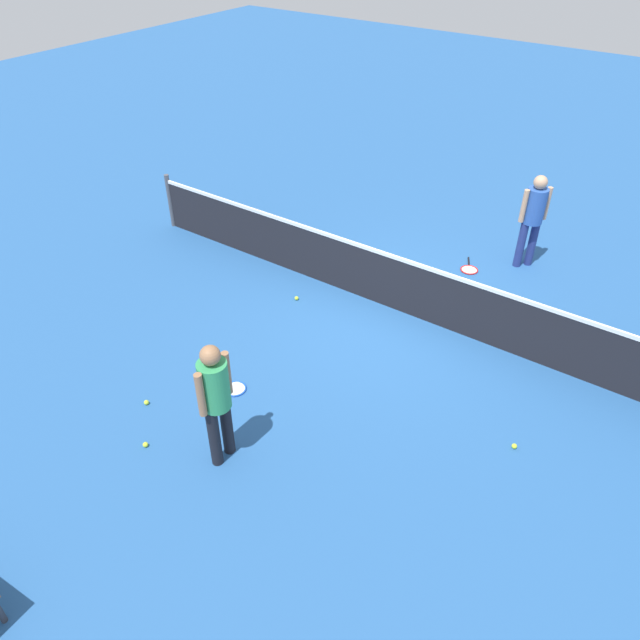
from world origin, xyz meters
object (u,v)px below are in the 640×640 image
player_far_side (533,214)px  tennis_racket_far_player (469,269)px  player_near_side (216,395)px  tennis_ball_by_net (146,402)px  tennis_ball_baseline (514,446)px  tennis_ball_midcourt (297,298)px  tennis_racket_near_player (233,389)px  tennis_ball_near_player (145,445)px

player_far_side → tennis_racket_far_player: player_far_side is taller
player_far_side → player_near_side: bearing=-102.2°
player_near_side → tennis_racket_far_player: (0.67, 5.72, -1.00)m
tennis_racket_far_player → tennis_ball_by_net: (-2.12, -5.64, 0.02)m
player_near_side → tennis_ball_baseline: size_ratio=25.76×
tennis_ball_midcourt → tennis_racket_near_player: bearing=-75.2°
tennis_ball_midcourt → tennis_ball_near_player: bearing=-83.9°
player_near_side → tennis_racket_far_player: size_ratio=2.84×
player_far_side → tennis_racket_near_player: 5.94m
tennis_ball_near_player → tennis_ball_midcourt: (-0.39, 3.63, 0.00)m
player_near_side → tennis_racket_far_player: bearing=83.3°
tennis_racket_near_player → tennis_ball_near_player: size_ratio=8.93×
tennis_ball_near_player → tennis_ball_baseline: size_ratio=1.00×
tennis_racket_far_player → tennis_ball_by_net: 6.03m
tennis_ball_by_net → tennis_ball_midcourt: (0.17, 3.12, 0.00)m
tennis_racket_far_player → tennis_ball_midcourt: size_ratio=9.08×
player_near_side → player_far_side: bearing=77.8°
player_far_side → tennis_racket_near_player: bearing=-110.7°
player_near_side → tennis_racket_near_player: (-0.69, 0.95, -1.00)m
tennis_racket_far_player → tennis_ball_near_player: (-1.57, -6.16, 0.02)m
tennis_ball_by_net → tennis_ball_baseline: bearing=25.7°
player_far_side → tennis_racket_far_player: (-0.71, -0.71, -1.00)m
player_near_side → tennis_racket_near_player: 1.54m
tennis_ball_midcourt → tennis_ball_baseline: 4.25m
tennis_racket_far_player → player_near_side: bearing=-96.7°
tennis_ball_near_player → tennis_ball_midcourt: bearing=96.1°
player_near_side → tennis_ball_by_net: player_near_side is taller
tennis_ball_near_player → tennis_racket_far_player: bearing=75.7°
tennis_racket_far_player → tennis_ball_by_net: tennis_ball_by_net is taller
tennis_ball_baseline → tennis_ball_midcourt: bearing=165.7°
tennis_racket_near_player → tennis_ball_near_player: bearing=-98.4°
player_near_side → tennis_ball_midcourt: size_ratio=25.76×
tennis_racket_near_player → tennis_ball_baseline: 3.73m
tennis_racket_far_player → tennis_ball_baseline: bearing=-58.8°
tennis_racket_near_player → tennis_racket_far_player: size_ratio=0.98×
tennis_ball_by_net → player_far_side: bearing=66.0°
player_far_side → tennis_ball_by_net: player_far_side is taller
tennis_ball_by_net → tennis_racket_far_player: bearing=69.4°
player_near_side → tennis_racket_near_player: player_near_side is taller
tennis_ball_by_net → tennis_ball_baseline: (4.29, 2.07, 0.00)m
tennis_ball_near_player → tennis_racket_near_player: bearing=81.6°
tennis_racket_near_player → tennis_ball_midcourt: size_ratio=8.93×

